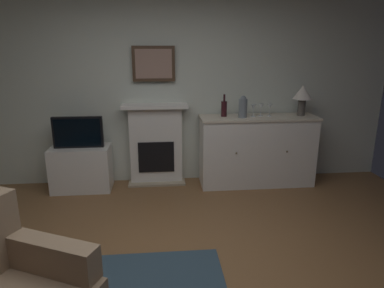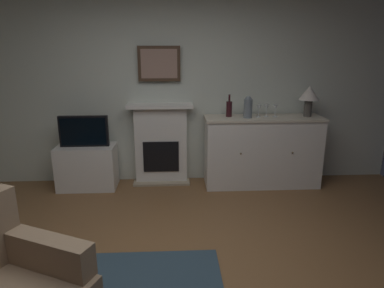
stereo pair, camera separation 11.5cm
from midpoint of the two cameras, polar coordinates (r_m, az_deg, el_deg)
The scene contains 12 objects.
wall_rear at distance 4.56m, azimuth -3.11°, elevation 11.69°, with size 6.21×0.06×2.93m, color silver.
fireplace_unit at distance 4.59m, azimuth -4.59°, elevation 0.04°, with size 0.87×0.30×1.10m.
framed_picture at distance 4.47m, azimuth -4.87°, elevation 13.47°, with size 0.55×0.04×0.45m.
sideboard_cabinet at distance 4.60m, azimuth 12.53°, elevation -1.23°, with size 1.55×0.49×0.94m.
table_lamp at distance 4.64m, azimuth 20.01°, elevation 7.81°, with size 0.26×0.26×0.40m.
wine_bottle at distance 4.42m, azimuth 7.08°, elevation 6.02°, with size 0.08×0.08×0.29m.
wine_glass_left at distance 4.45m, azimuth 12.04°, elevation 6.05°, with size 0.07×0.07×0.16m.
wine_glass_center at distance 4.50m, azimuth 13.31°, elevation 6.09°, with size 0.07×0.07×0.16m.
wine_glass_right at distance 4.51m, azimuth 14.75°, elevation 6.01°, with size 0.07×0.07×0.16m.
vase_decorative at distance 4.37m, azimuth 10.27°, elevation 6.20°, with size 0.11×0.11×0.28m.
tv_cabinet at distance 4.64m, azimuth -16.71°, elevation -3.74°, with size 0.75×0.42×0.58m.
tv_set at distance 4.49m, azimuth -17.26°, elevation 2.09°, with size 0.62×0.07×0.40m.
Camera 2 is at (0.06, -2.17, 1.77)m, focal length 31.31 mm.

